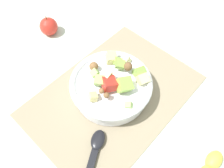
{
  "coord_description": "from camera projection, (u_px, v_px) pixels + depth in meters",
  "views": [
    {
      "loc": [
        0.25,
        0.23,
        0.58
      ],
      "look_at": [
        -0.0,
        -0.01,
        0.05
      ],
      "focal_mm": 35.29,
      "sensor_mm": 36.0,
      "label": 1
    }
  ],
  "objects": [
    {
      "name": "whole_apple",
      "position": [
        49.0,
        26.0,
        0.79
      ],
      "size": [
        0.06,
        0.06,
        0.08
      ],
      "color": "red",
      "rests_on": "ground_plane"
    },
    {
      "name": "salad_bowl",
      "position": [
        112.0,
        85.0,
        0.64
      ],
      "size": [
        0.24,
        0.24,
        0.1
      ],
      "color": "white",
      "rests_on": "placemat"
    },
    {
      "name": "serving_spoon",
      "position": [
        93.0,
        159.0,
        0.56
      ],
      "size": [
        0.22,
        0.14,
        0.01
      ],
      "color": "black",
      "rests_on": "placemat"
    },
    {
      "name": "ground_plane",
      "position": [
        114.0,
        96.0,
        0.67
      ],
      "size": [
        2.4,
        2.4,
        0.0
      ],
      "primitive_type": "plane",
      "color": "silver"
    },
    {
      "name": "placemat",
      "position": [
        114.0,
        95.0,
        0.67
      ],
      "size": [
        0.51,
        0.35,
        0.01
      ],
      "primitive_type": "cube",
      "color": "gray",
      "rests_on": "ground_plane"
    }
  ]
}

